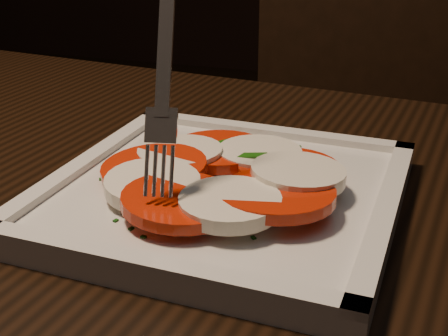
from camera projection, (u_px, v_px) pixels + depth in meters
chair at (359, 143)px, 1.17m from camera, size 0.45×0.45×0.93m
plate at (224, 196)px, 0.46m from camera, size 0.26×0.26×0.01m
caprese_salad at (224, 174)px, 0.46m from camera, size 0.19×0.20×0.02m
fork at (168, 48)px, 0.41m from camera, size 0.05×0.09×0.17m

